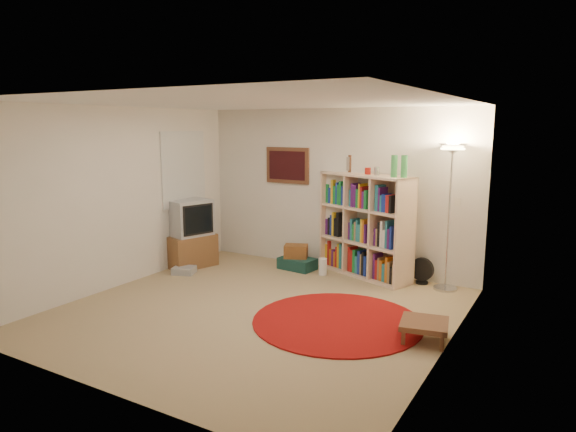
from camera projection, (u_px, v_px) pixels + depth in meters
name	position (u px, v px, depth m)	size (l,w,h in m)	color
room	(254.00, 209.00, 6.12)	(4.54, 4.54, 2.54)	#9D835C
bookshelf	(364.00, 227.00, 7.67)	(1.59, 0.97, 1.84)	beige
floor_lamp	(452.00, 169.00, 6.81)	(0.45, 0.45, 2.01)	silver
floor_fan	(422.00, 271.00, 7.32)	(0.34, 0.19, 0.38)	black
tv_stand	(190.00, 234.00, 8.20)	(0.71, 0.86, 1.08)	brown
dvd_box	(184.00, 270.00, 7.85)	(0.39, 0.36, 0.11)	#A5A5A9
suitcase	(297.00, 263.00, 8.09)	(0.59, 0.42, 0.18)	#143833
wicker_basket	(296.00, 251.00, 8.09)	(0.43, 0.37, 0.20)	brown
paper_towel	(323.00, 267.00, 7.77)	(0.15, 0.15, 0.25)	white
red_rug	(337.00, 321.00, 5.92)	(1.97, 1.97, 0.02)	maroon
side_table	(424.00, 325.00, 5.37)	(0.56, 0.56, 0.22)	#522D1C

